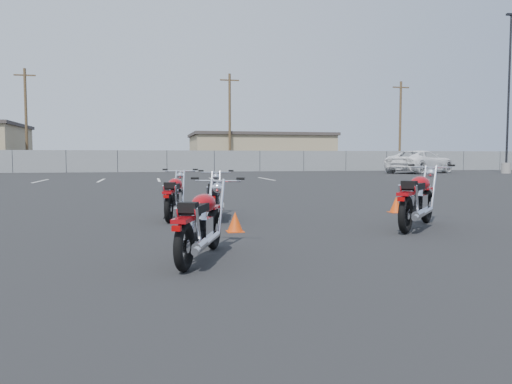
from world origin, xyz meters
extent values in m
plane|color=black|center=(0.00, 0.00, 0.00)|extent=(120.00, 120.00, 0.00)
torus|color=black|center=(-0.92, 3.26, 0.28)|extent=(0.21, 0.58, 0.57)
cylinder|color=silver|center=(-0.92, 3.26, 0.28)|extent=(0.12, 0.17, 0.15)
torus|color=black|center=(-1.19, 1.91, 0.28)|extent=(0.21, 0.58, 0.57)
cylinder|color=silver|center=(-1.19, 1.91, 0.28)|extent=(0.12, 0.17, 0.15)
cube|color=black|center=(-1.06, 2.59, 0.32)|extent=(0.29, 0.99, 0.06)
cube|color=silver|center=(-1.07, 2.54, 0.38)|extent=(0.33, 0.40, 0.28)
cylinder|color=silver|center=(-1.07, 2.54, 0.55)|extent=(0.23, 0.27, 0.25)
ellipsoid|color=#99090F|center=(-1.02, 2.75, 0.68)|extent=(0.39, 0.59, 0.24)
cube|color=black|center=(-1.11, 2.31, 0.66)|extent=(0.34, 0.56, 0.09)
cube|color=black|center=(-1.16, 2.08, 0.70)|extent=(0.24, 0.21, 0.11)
cube|color=#99090F|center=(-1.19, 1.90, 0.58)|extent=(0.24, 0.42, 0.05)
cube|color=#99090F|center=(-0.92, 3.26, 0.58)|extent=(0.18, 0.34, 0.04)
cylinder|color=silver|center=(-1.05, 2.03, 0.52)|extent=(0.08, 0.18, 0.37)
cylinder|color=silver|center=(-1.27, 2.08, 0.52)|extent=(0.08, 0.18, 0.37)
cylinder|color=silver|center=(-0.96, 2.28, 0.26)|extent=(0.29, 1.04, 0.12)
cylinder|color=silver|center=(-1.02, 1.98, 0.28)|extent=(0.18, 0.35, 0.12)
cylinder|color=silver|center=(-0.82, 3.35, 0.59)|extent=(0.12, 0.38, 0.74)
cylinder|color=silver|center=(-0.98, 3.38, 0.59)|extent=(0.12, 0.38, 0.74)
sphere|color=silver|center=(-0.87, 3.52, 0.83)|extent=(0.18, 0.18, 0.15)
cylinder|color=silver|center=(-0.87, 3.53, 0.93)|extent=(0.65, 0.16, 0.03)
cylinder|color=black|center=(-0.55, 3.45, 0.96)|extent=(0.12, 0.06, 0.03)
cylinder|color=black|center=(-1.19, 3.58, 0.96)|extent=(0.12, 0.06, 0.03)
cylinder|color=black|center=(-1.20, 2.52, 0.14)|extent=(0.15, 0.05, 0.28)
cube|color=#990505|center=(-1.24, 1.65, 0.52)|extent=(0.10, 0.07, 0.06)
torus|color=black|center=(-0.17, 2.93, 0.28)|extent=(0.19, 0.56, 0.55)
cylinder|color=silver|center=(-0.17, 2.93, 0.28)|extent=(0.12, 0.16, 0.15)
torus|color=black|center=(-0.39, 1.61, 0.28)|extent=(0.19, 0.56, 0.55)
cylinder|color=silver|center=(-0.39, 1.61, 0.28)|extent=(0.12, 0.16, 0.15)
cube|color=black|center=(-0.28, 2.27, 0.31)|extent=(0.25, 0.97, 0.06)
cube|color=silver|center=(-0.28, 2.22, 0.37)|extent=(0.31, 0.39, 0.28)
cylinder|color=silver|center=(-0.28, 2.22, 0.53)|extent=(0.22, 0.26, 0.24)
ellipsoid|color=black|center=(-0.25, 2.43, 0.66)|extent=(0.37, 0.57, 0.24)
cube|color=black|center=(-0.32, 2.00, 0.65)|extent=(0.32, 0.54, 0.09)
cube|color=black|center=(-0.36, 1.77, 0.68)|extent=(0.23, 0.20, 0.11)
cube|color=black|center=(-0.39, 1.59, 0.57)|extent=(0.23, 0.41, 0.05)
cube|color=black|center=(-0.17, 2.93, 0.57)|extent=(0.17, 0.33, 0.04)
cylinder|color=silver|center=(-0.26, 1.73, 0.51)|extent=(0.07, 0.17, 0.36)
cylinder|color=silver|center=(-0.47, 1.76, 0.51)|extent=(0.07, 0.17, 0.36)
cylinder|color=silver|center=(-0.18, 1.97, 0.26)|extent=(0.25, 1.02, 0.12)
cylinder|color=silver|center=(-0.23, 1.68, 0.28)|extent=(0.16, 0.34, 0.12)
cylinder|color=silver|center=(-0.07, 3.02, 0.57)|extent=(0.10, 0.37, 0.73)
cylinder|color=silver|center=(-0.23, 3.05, 0.57)|extent=(0.10, 0.37, 0.73)
sphere|color=silver|center=(-0.12, 3.18, 0.81)|extent=(0.17, 0.17, 0.15)
cylinder|color=silver|center=(-0.12, 3.20, 0.90)|extent=(0.64, 0.13, 0.03)
cylinder|color=black|center=(0.19, 3.13, 0.94)|extent=(0.11, 0.05, 0.03)
cylinder|color=black|center=(-0.44, 3.24, 0.94)|extent=(0.11, 0.05, 0.03)
cylinder|color=black|center=(-0.42, 2.20, 0.14)|extent=(0.15, 0.05, 0.28)
cube|color=#990505|center=(-0.43, 1.35, 0.51)|extent=(0.10, 0.07, 0.06)
torus|color=black|center=(-0.72, -0.94, 0.28)|extent=(0.29, 0.55, 0.55)
cylinder|color=silver|center=(-0.72, -0.94, 0.28)|extent=(0.14, 0.17, 0.15)
torus|color=black|center=(-1.19, -2.19, 0.28)|extent=(0.29, 0.55, 0.55)
cylinder|color=silver|center=(-1.19, -2.19, 0.28)|extent=(0.14, 0.17, 0.15)
cube|color=black|center=(-0.95, -1.56, 0.31)|extent=(0.43, 0.94, 0.06)
cube|color=silver|center=(-0.97, -1.61, 0.37)|extent=(0.37, 0.42, 0.28)
cylinder|color=silver|center=(-0.97, -1.61, 0.53)|extent=(0.25, 0.28, 0.24)
ellipsoid|color=#99090F|center=(-0.90, -1.41, 0.66)|extent=(0.45, 0.60, 0.24)
cube|color=black|center=(-1.05, -1.82, 0.64)|extent=(0.40, 0.56, 0.09)
cube|color=black|center=(-1.14, -2.04, 0.68)|extent=(0.25, 0.23, 0.11)
cube|color=#99090F|center=(-1.20, -2.20, 0.57)|extent=(0.29, 0.42, 0.05)
cube|color=#99090F|center=(-0.72, -0.94, 0.57)|extent=(0.22, 0.34, 0.04)
cylinder|color=silver|center=(-1.04, -2.10, 0.51)|extent=(0.10, 0.17, 0.36)
cylinder|color=silver|center=(-1.25, -2.02, 0.51)|extent=(0.10, 0.17, 0.36)
cylinder|color=silver|center=(-0.92, -1.87, 0.26)|extent=(0.44, 0.98, 0.12)
cylinder|color=silver|center=(-1.02, -2.15, 0.28)|extent=(0.22, 0.34, 0.12)
cylinder|color=silver|center=(-0.60, -0.86, 0.57)|extent=(0.17, 0.36, 0.73)
cylinder|color=silver|center=(-0.75, -0.81, 0.57)|extent=(0.17, 0.36, 0.73)
sphere|color=silver|center=(-0.62, -0.70, 0.81)|extent=(0.19, 0.19, 0.15)
cylinder|color=silver|center=(-0.62, -0.68, 0.90)|extent=(0.61, 0.26, 0.03)
cylinder|color=black|center=(-0.32, -0.81, 0.94)|extent=(0.12, 0.07, 0.03)
cylinder|color=black|center=(-0.93, -0.58, 0.94)|extent=(0.12, 0.07, 0.03)
cylinder|color=black|center=(-1.11, -1.60, 0.14)|extent=(0.14, 0.07, 0.28)
cube|color=#990505|center=(-1.28, -2.43, 0.51)|extent=(0.11, 0.08, 0.06)
torus|color=black|center=(3.53, 0.87, 0.32)|extent=(0.52, 0.54, 0.63)
cylinder|color=silver|center=(3.53, 0.87, 0.32)|extent=(0.19, 0.20, 0.17)
torus|color=black|center=(2.48, -0.25, 0.32)|extent=(0.52, 0.54, 0.63)
cylinder|color=silver|center=(2.48, -0.25, 0.32)|extent=(0.19, 0.20, 0.17)
cube|color=black|center=(3.00, 0.31, 0.36)|extent=(0.84, 0.88, 0.06)
cube|color=silver|center=(2.97, 0.27, 0.42)|extent=(0.49, 0.50, 0.32)
cylinder|color=silver|center=(2.97, 0.27, 0.61)|extent=(0.34, 0.34, 0.28)
ellipsoid|color=#99090F|center=(3.13, 0.45, 0.76)|extent=(0.66, 0.67, 0.27)
cube|color=black|center=(2.79, 0.08, 0.74)|extent=(0.60, 0.61, 0.11)
cube|color=black|center=(2.61, -0.11, 0.78)|extent=(0.30, 0.30, 0.13)
cube|color=#99090F|center=(2.47, -0.26, 0.65)|extent=(0.44, 0.45, 0.05)
cube|color=#99090F|center=(3.53, 0.87, 0.65)|extent=(0.35, 0.36, 0.04)
cylinder|color=silver|center=(2.68, -0.22, 0.58)|extent=(0.17, 0.18, 0.42)
cylinder|color=silver|center=(2.50, -0.04, 0.58)|extent=(0.17, 0.18, 0.42)
cylinder|color=silver|center=(2.91, -0.03, 0.30)|extent=(0.87, 0.92, 0.14)
cylinder|color=silver|center=(2.68, -0.28, 0.32)|extent=(0.35, 0.36, 0.14)
cylinder|color=silver|center=(3.68, 0.90, 0.66)|extent=(0.32, 0.34, 0.83)
cylinder|color=silver|center=(3.54, 1.03, 0.66)|extent=(0.32, 0.34, 0.83)
sphere|color=silver|center=(3.73, 1.09, 0.93)|extent=(0.24, 0.24, 0.17)
cylinder|color=silver|center=(3.74, 1.10, 1.04)|extent=(0.56, 0.53, 0.03)
cylinder|color=black|center=(4.00, 0.84, 1.08)|extent=(0.12, 0.11, 0.04)
cylinder|color=black|center=(3.46, 1.34, 1.08)|extent=(0.12, 0.11, 0.04)
cylinder|color=black|center=(2.82, 0.34, 0.16)|extent=(0.14, 0.13, 0.32)
cube|color=#990505|center=(2.28, -0.46, 0.58)|extent=(0.12, 0.12, 0.06)
cone|color=#D6400B|center=(3.84, 2.63, 0.18)|extent=(0.27, 0.27, 0.34)
cube|color=#D6400B|center=(3.84, 2.63, 0.01)|extent=(0.30, 0.30, 0.01)
cone|color=#D6400B|center=(-0.16, 0.55, 0.17)|extent=(0.26, 0.26, 0.32)
cube|color=#D6400B|center=(-0.16, 0.55, 0.01)|extent=(0.28, 0.28, 0.01)
cylinder|color=gray|center=(25.13, 25.59, 0.40)|extent=(0.70, 0.70, 0.80)
cylinder|color=black|center=(25.13, 25.59, 6.29)|extent=(0.16, 0.16, 10.98)
cube|color=black|center=(25.13, 25.59, 11.86)|extent=(0.80, 0.25, 0.15)
cube|color=slate|center=(0.00, 35.00, 0.90)|extent=(80.00, 0.04, 1.80)
cylinder|color=black|center=(-12.00, 35.00, 0.90)|extent=(0.06, 0.06, 1.80)
cylinder|color=black|center=(-8.00, 35.00, 0.90)|extent=(0.06, 0.06, 1.80)
cylinder|color=black|center=(-4.00, 35.00, 0.90)|extent=(0.06, 0.06, 1.80)
cylinder|color=black|center=(0.00, 35.00, 0.90)|extent=(0.06, 0.06, 1.80)
cylinder|color=black|center=(4.00, 35.00, 0.90)|extent=(0.06, 0.06, 1.80)
cylinder|color=black|center=(8.00, 35.00, 0.90)|extent=(0.06, 0.06, 1.80)
cylinder|color=black|center=(12.00, 35.00, 0.90)|extent=(0.06, 0.06, 1.80)
cylinder|color=black|center=(16.00, 35.00, 0.90)|extent=(0.06, 0.06, 1.80)
cylinder|color=black|center=(20.00, 35.00, 0.90)|extent=(0.06, 0.06, 1.80)
cylinder|color=black|center=(24.00, 35.00, 0.90)|extent=(0.06, 0.06, 1.80)
cylinder|color=black|center=(28.00, 35.00, 0.90)|extent=(0.06, 0.06, 1.80)
cylinder|color=black|center=(32.00, 35.00, 0.90)|extent=(0.06, 0.06, 1.80)
cube|color=tan|center=(10.00, 44.00, 1.70)|extent=(14.00, 9.00, 3.40)
cube|color=#423A37|center=(10.00, 44.00, 3.55)|extent=(14.40, 9.40, 0.30)
cylinder|color=#483621|center=(-12.00, 40.00, 4.50)|extent=(0.24, 0.24, 9.00)
cube|color=#483621|center=(-12.00, 40.00, 8.40)|extent=(1.80, 0.12, 0.12)
cylinder|color=#483621|center=(6.00, 39.00, 4.50)|extent=(0.24, 0.24, 9.00)
cube|color=#483621|center=(6.00, 39.00, 8.40)|extent=(1.80, 0.12, 0.12)
cylinder|color=#483621|center=(24.00, 40.00, 4.50)|extent=(0.24, 0.24, 9.00)
cube|color=#483621|center=(24.00, 40.00, 8.40)|extent=(1.80, 0.12, 0.12)
cube|color=silver|center=(-7.00, 20.00, 0.00)|extent=(0.12, 4.00, 0.01)
cube|color=silver|center=(-4.00, 20.00, 0.00)|extent=(0.12, 4.00, 0.01)
cube|color=silver|center=(-1.00, 20.00, 0.00)|extent=(0.12, 4.00, 0.01)
cube|color=silver|center=(2.00, 20.00, 0.00)|extent=(0.12, 4.00, 0.01)
cube|color=silver|center=(5.00, 20.00, 0.00)|extent=(0.12, 4.00, 0.01)
imported|color=white|center=(19.03, 27.51, 1.37)|extent=(6.12, 7.71, 2.75)
camera|label=1|loc=(-1.56, -7.52, 1.23)|focal=35.00mm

